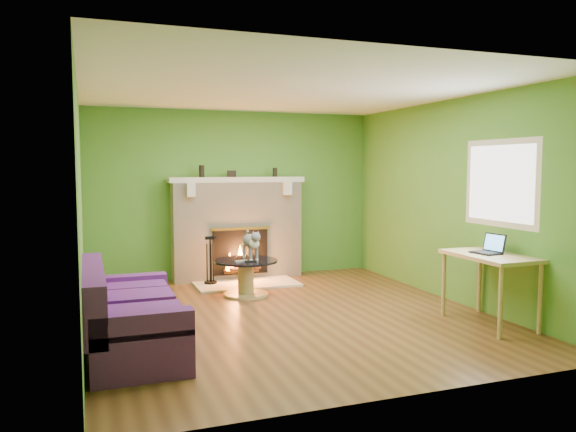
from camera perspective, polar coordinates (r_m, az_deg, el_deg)
name	(u,v)px	position (r m, az deg, el deg)	size (l,w,h in m)	color
floor	(288,315)	(6.68, 0.03, -10.03)	(5.00, 5.00, 0.00)	#5B331A
ceiling	(288,90)	(6.51, 0.03, 12.65)	(5.00, 5.00, 0.00)	white
wall_back	(234,195)	(8.86, -5.50, 2.18)	(5.00, 5.00, 0.00)	#48852B
wall_front	(404,226)	(4.21, 11.70, -1.00)	(5.00, 5.00, 0.00)	#48852B
wall_left	(81,210)	(6.08, -20.32, 0.61)	(5.00, 5.00, 0.00)	#48852B
wall_right	(452,201)	(7.54, 16.34, 1.51)	(5.00, 5.00, 0.00)	#48852B
window_frame	(501,183)	(6.81, 20.80, 3.14)	(1.20, 1.20, 0.00)	silver
window_pane	(500,183)	(6.81, 20.74, 3.14)	(1.06, 1.06, 0.00)	white
fireplace	(237,229)	(8.72, -5.17, -1.35)	(2.10, 0.46, 1.58)	beige
hearth	(247,284)	(8.35, -4.22, -6.89)	(1.50, 0.75, 0.03)	beige
mantel	(237,180)	(8.65, -5.17, 3.70)	(2.10, 0.28, 0.08)	silver
sofa	(128,318)	(5.58, -15.98, -9.91)	(0.86, 1.82, 0.82)	#531B6A
coffee_table	(246,275)	(7.63, -4.30, -5.99)	(0.86, 0.86, 0.49)	tan
desk	(490,263)	(6.55, 19.84, -4.50)	(0.61, 1.06, 0.78)	tan
cat	(250,244)	(7.63, -3.85, -2.87)	(0.24, 0.65, 0.41)	#5D5E62
remote_silver	(241,261)	(7.45, -4.81, -4.58)	(0.17, 0.04, 0.02)	gray
remote_black	(251,261)	(7.43, -3.79, -4.61)	(0.16, 0.04, 0.02)	black
laptop	(486,244)	(6.54, 19.48, -2.67)	(0.26, 0.29, 0.22)	black
fire_tools	(210,260)	(8.30, -7.88, -4.42)	(0.19, 0.19, 0.70)	black
mantel_vase_left	(202,171)	(8.55, -8.77, 4.52)	(0.08, 0.08, 0.18)	black
mantel_vase_right	(275,172)	(8.85, -1.35, 4.46)	(0.07, 0.07, 0.14)	black
mantel_box	(232,174)	(8.66, -5.74, 4.30)	(0.12, 0.08, 0.10)	black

